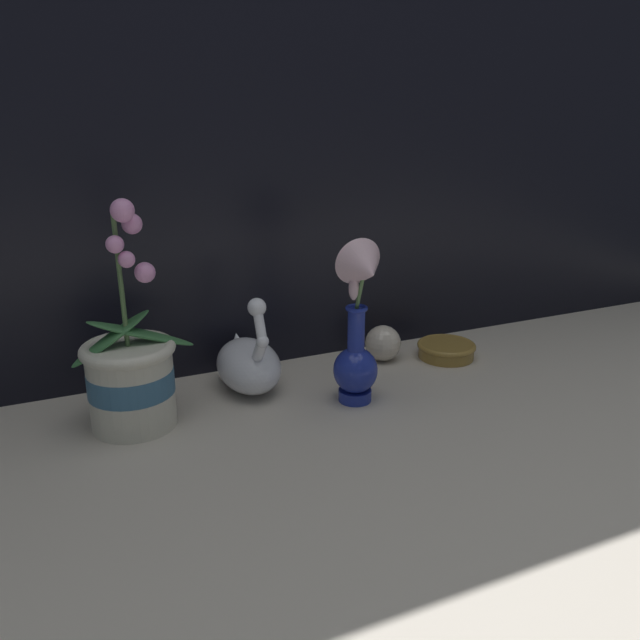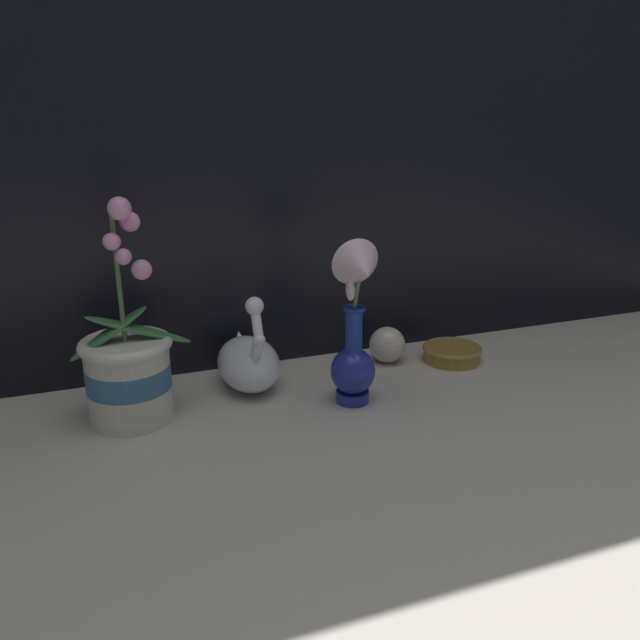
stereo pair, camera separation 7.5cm
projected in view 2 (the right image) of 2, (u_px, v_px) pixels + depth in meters
ground_plane at (341, 418)px, 1.10m from camera, size 2.80×2.80×0.00m
window_backdrop at (284, 64)px, 1.19m from camera, size 2.80×0.03×1.20m
orchid_potted_plant at (128, 369)px, 1.07m from camera, size 0.21×0.16×0.39m
swan_figurine at (248, 361)px, 1.21m from camera, size 0.12×0.21×0.20m
blue_vase at (356, 333)px, 1.11m from camera, size 0.09×0.11×0.31m
glass_sphere at (387, 345)px, 1.34m from camera, size 0.08×0.08×0.08m
amber_dish at (452, 352)px, 1.35m from camera, size 0.13×0.13×0.03m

